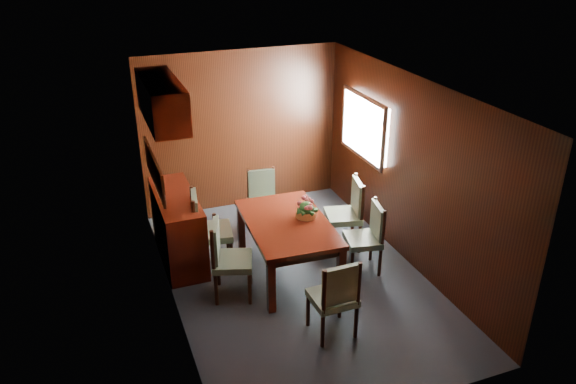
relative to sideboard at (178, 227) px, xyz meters
name	(u,v)px	position (x,y,z in m)	size (l,w,h in m)	color
ground	(296,278)	(1.25, -1.00, -0.45)	(4.50, 4.50, 0.00)	#2F3841
room_shell	(278,147)	(1.15, -0.67, 1.18)	(3.06, 4.52, 2.41)	black
sideboard	(178,227)	(0.00, 0.00, 0.00)	(0.48, 1.40, 0.90)	#340D06
dining_table	(287,229)	(1.19, -0.83, 0.17)	(1.04, 1.59, 0.72)	#340D06
chair_left_near	(226,255)	(0.36, -1.03, 0.09)	(0.56, 0.58, 0.97)	black
chair_left_far	(206,226)	(0.29, -0.34, 0.13)	(0.55, 0.56, 1.04)	black
chair_right_near	(369,234)	(2.16, -1.11, 0.06)	(0.49, 0.50, 0.91)	black
chair_right_far	(349,210)	(2.19, -0.51, 0.09)	(0.54, 0.55, 0.98)	black
chair_head	(336,295)	(1.23, -2.15, 0.07)	(0.45, 0.44, 0.94)	black
chair_foot	(263,197)	(1.28, 0.36, 0.04)	(0.45, 0.44, 0.89)	black
flower_centerpiece	(306,207)	(1.46, -0.80, 0.41)	(0.28, 0.28, 0.28)	#C87C3D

